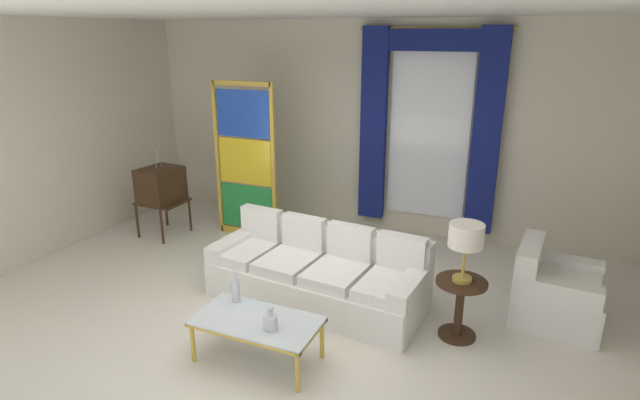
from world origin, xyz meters
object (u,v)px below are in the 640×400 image
object	(u,v)px
vintage_tv	(161,186)
armchair_white	(552,294)
coffee_table	(257,323)
table_lamp_brass	(466,238)
bottle_blue_decanter	(236,289)
bottle_crystal_tall	(271,321)
stained_glass_divider	(245,165)
round_side_table	(460,303)
couch_white_long	(319,273)
peacock_figurine	(256,236)

from	to	relation	value
vintage_tv	armchair_white	xyz separation A→B (m)	(5.17, -0.30, -0.44)
coffee_table	table_lamp_brass	xyz separation A→B (m)	(1.58, 1.09, 0.66)
bottle_blue_decanter	vintage_tv	world-z (taller)	vintage_tv
bottle_crystal_tall	stained_glass_divider	size ratio (longest dim) A/B	0.10
vintage_tv	round_side_table	distance (m)	4.48
couch_white_long	stained_glass_divider	world-z (taller)	stained_glass_divider
coffee_table	stained_glass_divider	size ratio (longest dim) A/B	0.51
bottle_crystal_tall	vintage_tv	bearing A→B (deg)	143.75
peacock_figurine	round_side_table	xyz separation A→B (m)	(2.82, -0.98, 0.14)
couch_white_long	bottle_crystal_tall	bearing A→B (deg)	-84.66
coffee_table	round_side_table	distance (m)	1.92
armchair_white	table_lamp_brass	size ratio (longest dim) A/B	1.55
coffee_table	couch_white_long	bearing A→B (deg)	87.12
peacock_figurine	table_lamp_brass	world-z (taller)	table_lamp_brass
coffee_table	bottle_blue_decanter	world-z (taller)	bottle_blue_decanter
bottle_blue_decanter	coffee_table	bearing A→B (deg)	-30.76
bottle_blue_decanter	vintage_tv	distance (m)	3.08
couch_white_long	coffee_table	size ratio (longest dim) A/B	2.17
bottle_crystal_tall	round_side_table	bearing A→B (deg)	40.04
peacock_figurine	round_side_table	bearing A→B (deg)	-19.24
bottle_crystal_tall	armchair_white	xyz separation A→B (m)	(2.21, 1.87, -0.20)
table_lamp_brass	vintage_tv	bearing A→B (deg)	167.15
couch_white_long	vintage_tv	xyz separation A→B (m)	(-2.83, 0.85, 0.42)
armchair_white	round_side_table	bearing A→B (deg)	-139.65
round_side_table	coffee_table	bearing A→B (deg)	-145.47
couch_white_long	armchair_white	bearing A→B (deg)	13.14
bottle_blue_decanter	round_side_table	xyz separation A→B (m)	(1.92, 0.89, -0.18)
bottle_blue_decanter	stained_glass_divider	world-z (taller)	stained_glass_divider
vintage_tv	peacock_figurine	bearing A→B (deg)	-0.36
bottle_blue_decanter	peacock_figurine	distance (m)	2.10
coffee_table	round_side_table	xyz separation A→B (m)	(1.58, 1.09, -0.01)
armchair_white	stained_glass_divider	bearing A→B (deg)	169.48
bottle_crystal_tall	vintage_tv	distance (m)	3.67
coffee_table	vintage_tv	distance (m)	3.48
couch_white_long	bottle_blue_decanter	xyz separation A→B (m)	(-0.40, -1.04, 0.23)
coffee_table	table_lamp_brass	distance (m)	2.03
couch_white_long	round_side_table	xyz separation A→B (m)	(1.52, -0.15, 0.05)
couch_white_long	armchair_white	xyz separation A→B (m)	(2.34, 0.55, -0.02)
stained_glass_divider	round_side_table	xyz separation A→B (m)	(3.21, -1.44, -0.70)
table_lamp_brass	bottle_blue_decanter	bearing A→B (deg)	-155.17
bottle_crystal_tall	stained_glass_divider	xyz separation A→B (m)	(-1.82, 2.62, 0.57)
peacock_figurine	table_lamp_brass	bearing A→B (deg)	-19.24
armchair_white	stained_glass_divider	size ratio (longest dim) A/B	0.40
armchair_white	peacock_figurine	distance (m)	3.65
bottle_crystal_tall	stained_glass_divider	distance (m)	3.23
bottle_blue_decanter	bottle_crystal_tall	world-z (taller)	bottle_blue_decanter
peacock_figurine	bottle_blue_decanter	bearing A→B (deg)	-64.41
couch_white_long	stained_glass_divider	bearing A→B (deg)	142.59
bottle_crystal_tall	armchair_white	world-z (taller)	armchair_white
vintage_tv	peacock_figurine	distance (m)	1.62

